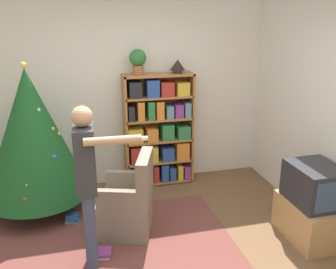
{
  "coord_description": "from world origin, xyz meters",
  "views": [
    {
      "loc": [
        -0.64,
        -2.92,
        2.36
      ],
      "look_at": [
        0.35,
        0.94,
        1.05
      ],
      "focal_mm": 40.0,
      "sensor_mm": 36.0,
      "label": 1
    }
  ],
  "objects_px": {
    "television": "(315,184)",
    "table_lamp": "(178,65)",
    "armchair": "(129,205)",
    "potted_plant": "(138,60)",
    "christmas_tree": "(32,134)",
    "standing_person": "(87,176)",
    "bookshelf": "(159,132)"
  },
  "relations": [
    {
      "from": "television",
      "to": "armchair",
      "type": "relative_size",
      "value": 0.63
    },
    {
      "from": "christmas_tree",
      "to": "armchair",
      "type": "height_order",
      "value": "christmas_tree"
    },
    {
      "from": "standing_person",
      "to": "table_lamp",
      "type": "height_order",
      "value": "table_lamp"
    },
    {
      "from": "christmas_tree",
      "to": "television",
      "type": "bearing_deg",
      "value": -25.32
    },
    {
      "from": "television",
      "to": "table_lamp",
      "type": "relative_size",
      "value": 2.92
    },
    {
      "from": "christmas_tree",
      "to": "table_lamp",
      "type": "height_order",
      "value": "christmas_tree"
    },
    {
      "from": "christmas_tree",
      "to": "armchair",
      "type": "distance_m",
      "value": 1.43
    },
    {
      "from": "armchair",
      "to": "television",
      "type": "bearing_deg",
      "value": 89.93
    },
    {
      "from": "armchair",
      "to": "table_lamp",
      "type": "bearing_deg",
      "value": 160.98
    },
    {
      "from": "television",
      "to": "standing_person",
      "type": "height_order",
      "value": "standing_person"
    },
    {
      "from": "armchair",
      "to": "standing_person",
      "type": "relative_size",
      "value": 0.58
    },
    {
      "from": "television",
      "to": "table_lamp",
      "type": "distance_m",
      "value": 2.29
    },
    {
      "from": "standing_person",
      "to": "table_lamp",
      "type": "xyz_separation_m",
      "value": [
        1.31,
        1.67,
        0.73
      ]
    },
    {
      "from": "standing_person",
      "to": "table_lamp",
      "type": "relative_size",
      "value": 8.0
    },
    {
      "from": "bookshelf",
      "to": "christmas_tree",
      "type": "bearing_deg",
      "value": -166.15
    },
    {
      "from": "christmas_tree",
      "to": "potted_plant",
      "type": "bearing_deg",
      "value": 16.86
    },
    {
      "from": "armchair",
      "to": "christmas_tree",
      "type": "bearing_deg",
      "value": -108.63
    },
    {
      "from": "christmas_tree",
      "to": "standing_person",
      "type": "bearing_deg",
      "value": -65.33
    },
    {
      "from": "television",
      "to": "christmas_tree",
      "type": "height_order",
      "value": "christmas_tree"
    },
    {
      "from": "bookshelf",
      "to": "armchair",
      "type": "bearing_deg",
      "value": -117.9
    },
    {
      "from": "standing_person",
      "to": "christmas_tree",
      "type": "bearing_deg",
      "value": -152.69
    },
    {
      "from": "bookshelf",
      "to": "armchair",
      "type": "relative_size",
      "value": 1.71
    },
    {
      "from": "standing_person",
      "to": "potted_plant",
      "type": "height_order",
      "value": "potted_plant"
    },
    {
      "from": "armchair",
      "to": "potted_plant",
      "type": "distance_m",
      "value": 1.88
    },
    {
      "from": "bookshelf",
      "to": "standing_person",
      "type": "bearing_deg",
      "value": -122.11
    },
    {
      "from": "potted_plant",
      "to": "table_lamp",
      "type": "distance_m",
      "value": 0.54
    },
    {
      "from": "table_lamp",
      "to": "christmas_tree",
      "type": "bearing_deg",
      "value": -167.76
    },
    {
      "from": "bookshelf",
      "to": "christmas_tree",
      "type": "relative_size",
      "value": 0.86
    },
    {
      "from": "potted_plant",
      "to": "armchair",
      "type": "bearing_deg",
      "value": -106.38
    },
    {
      "from": "bookshelf",
      "to": "christmas_tree",
      "type": "distance_m",
      "value": 1.68
    },
    {
      "from": "bookshelf",
      "to": "television",
      "type": "relative_size",
      "value": 2.7
    },
    {
      "from": "table_lamp",
      "to": "television",
      "type": "bearing_deg",
      "value": -60.51
    }
  ]
}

